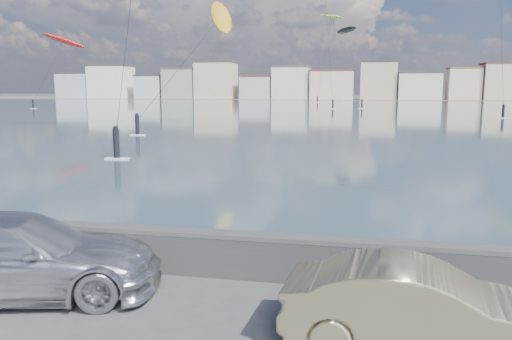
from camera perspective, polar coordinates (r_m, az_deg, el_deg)
The scene contains 11 objects.
ground at distance 9.16m, azimuth -11.66°, elevation -17.62°, with size 700.00×700.00×0.00m, color #333335.
bay_water at distance 99.13m, azimuth 9.45°, elevation 6.80°, with size 500.00×177.00×0.00m, color #355059.
far_shore_strip at distance 207.56m, azimuth 10.49°, elevation 8.01°, with size 500.00×60.00×0.00m, color #4C473D.
seawall at distance 11.28m, azimuth -6.37°, elevation -9.04°, with size 400.00×0.36×1.08m.
far_buildings at distance 193.51m, azimuth 10.87°, elevation 9.70°, with size 240.79×13.26×14.60m.
car_silver at distance 11.17m, azimuth -25.53°, elevation -8.85°, with size 2.28×5.61×1.63m, color #BABBC1.
car_champagne at distance 8.54m, azimuth 18.12°, elevation -14.73°, with size 1.49×4.28×1.41m, color tan.
kitesurfer_9 at distance 123.92m, azimuth -21.14°, elevation 13.57°, with size 10.61×15.31×17.19m.
kitesurfer_13 at distance 59.33m, azimuth -4.18°, elevation 16.92°, with size 6.72×19.84×14.88m.
kitesurfer_16 at distance 122.37m, azimuth 10.30°, elevation 15.36°, with size 7.84×20.66×18.34m.
kitesurfer_18 at distance 159.08m, azimuth 8.54°, elevation 16.77°, with size 7.98×10.22×26.70m.
Camera 1 is at (3.30, -7.49, 4.12)m, focal length 35.00 mm.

